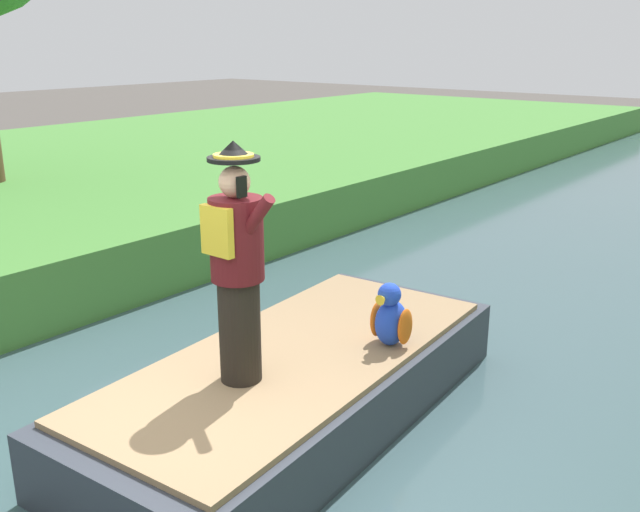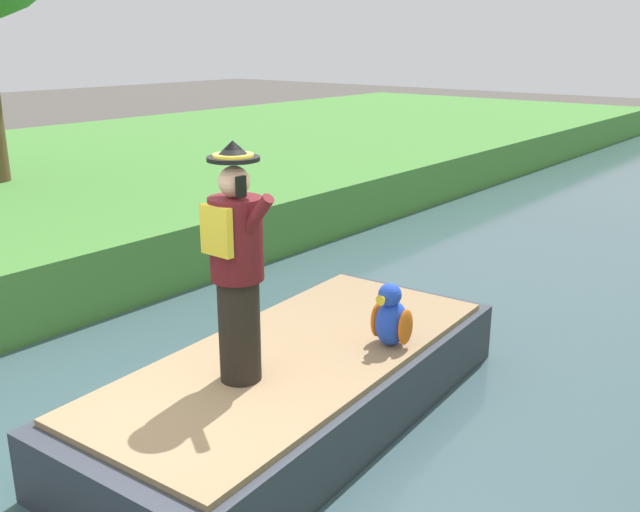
% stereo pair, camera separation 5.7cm
% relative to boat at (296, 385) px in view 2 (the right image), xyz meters
% --- Properties ---
extents(ground_plane, '(80.00, 80.00, 0.00)m').
position_rel_boat_xyz_m(ground_plane, '(0.00, -1.40, -0.40)').
color(ground_plane, '#4C4742').
extents(canal_water, '(6.41, 48.00, 0.10)m').
position_rel_boat_xyz_m(canal_water, '(0.00, -1.40, -0.35)').
color(canal_water, '#3D565B').
rests_on(canal_water, ground).
extents(boat, '(2.09, 4.32, 0.61)m').
position_rel_boat_xyz_m(boat, '(0.00, 0.00, 0.00)').
color(boat, '#333842').
rests_on(boat, canal_water).
extents(person_pirate, '(0.61, 0.42, 1.85)m').
position_rel_boat_xyz_m(person_pirate, '(-0.01, -0.64, 1.23)').
color(person_pirate, black).
rests_on(person_pirate, boat).
extents(parrot_plush, '(0.36, 0.35, 0.57)m').
position_rel_boat_xyz_m(parrot_plush, '(0.54, 0.63, 0.55)').
color(parrot_plush, blue).
rests_on(parrot_plush, boat).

